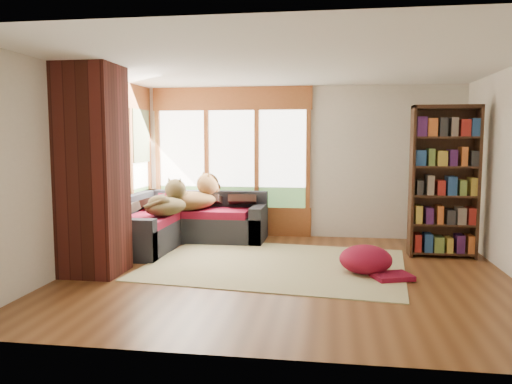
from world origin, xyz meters
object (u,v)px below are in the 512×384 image
(sectional_sofa, at_px, (178,224))
(bookshelf, at_px, (444,182))
(area_rug, at_px, (276,264))
(dog_brindle, at_px, (168,200))
(brick_chimney, at_px, (93,171))
(pouf, at_px, (366,258))
(dog_tan, at_px, (194,194))

(sectional_sofa, bearing_deg, bookshelf, -8.04)
(area_rug, height_order, dog_brindle, dog_brindle)
(sectional_sofa, relative_size, dog_brindle, 2.34)
(brick_chimney, height_order, pouf, brick_chimney)
(pouf, xyz_separation_m, dog_brindle, (-2.91, 0.97, 0.58))
(dog_brindle, bearing_deg, pouf, -95.67)
(brick_chimney, relative_size, dog_brindle, 2.77)
(brick_chimney, relative_size, dog_tan, 2.44)
(sectional_sofa, height_order, pouf, sectional_sofa)
(brick_chimney, height_order, dog_tan, brick_chimney)
(dog_brindle, bearing_deg, brick_chimney, 174.62)
(bookshelf, height_order, dog_tan, bookshelf)
(brick_chimney, xyz_separation_m, bookshelf, (4.54, 1.60, -0.21))
(dog_brindle, bearing_deg, area_rug, -98.82)
(dog_tan, distance_m, dog_brindle, 0.64)
(pouf, bearing_deg, dog_brindle, 161.63)
(sectional_sofa, distance_m, dog_brindle, 0.75)
(bookshelf, bearing_deg, dog_brindle, -178.19)
(brick_chimney, bearing_deg, pouf, 8.41)
(bookshelf, relative_size, dog_brindle, 2.32)
(area_rug, distance_m, dog_brindle, 2.02)
(pouf, bearing_deg, dog_tan, 149.70)
(dog_brindle, bearing_deg, bookshelf, -75.49)
(dog_tan, bearing_deg, bookshelf, -46.30)
(pouf, relative_size, dog_tan, 0.62)
(brick_chimney, height_order, sectional_sofa, brick_chimney)
(area_rug, relative_size, dog_tan, 3.17)
(sectional_sofa, height_order, bookshelf, bookshelf)
(brick_chimney, distance_m, sectional_sofa, 2.32)
(brick_chimney, xyz_separation_m, pouf, (3.39, 0.50, -1.11))
(brick_chimney, relative_size, sectional_sofa, 1.18)
(pouf, xyz_separation_m, dog_tan, (-2.66, 1.56, 0.61))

